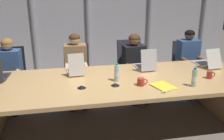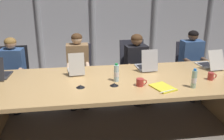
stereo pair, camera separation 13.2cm
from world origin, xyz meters
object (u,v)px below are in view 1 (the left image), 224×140
Objects in this scene: person_left_end at (9,71)px; coffee_mug_far at (141,82)px; laptop_right_mid at (207,62)px; office_chair_right_mid at (185,73)px; laptop_left_mid at (75,69)px; laptop_center at (145,65)px; office_chair_left_end at (13,84)px; spiral_notepad at (164,87)px; person_center at (136,63)px; coffee_mug_near at (210,75)px; water_bottle_primary at (117,73)px; person_right_mid at (190,59)px; office_chair_left_mid at (76,79)px; water_bottle_secondary at (194,78)px; conference_mic_middle at (115,84)px; office_chair_center at (131,75)px; person_left_mid at (76,66)px; conference_mic_left_side at (82,87)px.

person_left_end is 2.14m from coffee_mug_far.
office_chair_right_mid is at bearing -9.39° from laptop_right_mid.
laptop_left_mid is 1.04m from laptop_center.
office_chair_left_end is 2.54m from spiral_notepad.
spiral_notepad is (-0.00, -1.27, 0.09)m from person_center.
coffee_mug_near is (-0.29, -1.26, 0.43)m from office_chair_right_mid.
laptop_left_mid is at bearing 142.47° from water_bottle_primary.
person_right_mid is at bearing 75.48° from coffee_mug_near.
person_right_mid reaches higher than coffee_mug_far.
office_chair_left_end is 0.33m from person_left_end.
person_left_end is 8.21× the size of coffee_mug_far.
office_chair_left_mid is at bearing 119.63° from coffee_mug_far.
water_bottle_secondary is at bearing 55.73° from office_chair_left_end.
spiral_notepad is (-0.97, -0.68, -0.05)m from laptop_right_mid.
laptop_left_mid is 0.43× the size of office_chair_left_end.
laptop_center is at bearing 143.28° from coffee_mug_near.
conference_mic_middle is (-1.60, -1.27, 0.40)m from office_chair_right_mid.
office_chair_center is 2.71× the size of spiral_notepad.
office_chair_center reaches higher than water_bottle_secondary.
laptop_center is at bearing 0.06° from office_chair_center.
laptop_center reaches higher than office_chair_left_mid.
person_left_mid is 2.05m from coffee_mug_near.
person_center reaches higher than conference_mic_left_side.
coffee_mug_far is 1.26× the size of conference_mic_left_side.
office_chair_center reaches higher than office_chair_left_end.
conference_mic_middle is 0.30× the size of spiral_notepad.
office_chair_left_mid is at bearing 144.00° from coffee_mug_near.
coffee_mug_near is (1.73, -1.10, 0.12)m from person_left_mid.
laptop_right_mid reaches higher than office_chair_left_mid.
water_bottle_primary is at bearing -133.04° from laptop_left_mid.
spiral_notepad is at bearing 177.00° from laptop_center.
conference_mic_middle is at bearing -0.58° from conference_mic_left_side.
water_bottle_secondary is (2.43, -1.48, 0.48)m from office_chair_left_end.
conference_mic_left_side is (0.04, -0.54, -0.04)m from laptop_left_mid.
person_right_mid is 2.29m from conference_mic_left_side.
office_chair_center reaches higher than office_chair_left_mid.
person_left_end is 2.42m from spiral_notepad.
person_right_mid is at bearing 42.52° from coffee_mug_far.
laptop_center is 0.43× the size of office_chair_left_end.
person_left_end reaches higher than office_chair_right_mid.
office_chair_left_end is 3.85× the size of water_bottle_primary.
water_bottle_primary is 1.26m from coffee_mug_near.
person_left_end is 10.30× the size of conference_mic_middle.
water_bottle_secondary is (0.90, -0.36, 0.00)m from water_bottle_primary.
person_left_mid is 1.09m from water_bottle_primary.
office_chair_left_end is 6.79× the size of coffee_mug_far.
conference_mic_middle is (-0.55, -1.27, 0.38)m from office_chair_center.
coffee_mug_near is (0.35, 0.22, -0.06)m from water_bottle_secondary.
person_right_mid is at bearing 5.82° from office_chair_right_mid.
office_chair_center is 1.52m from coffee_mug_near.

